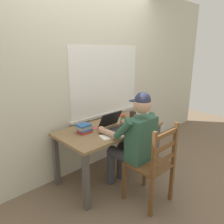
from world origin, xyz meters
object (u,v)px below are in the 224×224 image
coffee_mug_spare (136,118)px  landscape_photo_print (98,128)px  seated_person (134,139)px  coffee_mug_dark (133,114)px  computer_mouse (133,124)px  coffee_mug_white (117,119)px  book_stack_side (118,117)px  wooden_chair (153,165)px  desk (110,134)px  book_stack_main (84,128)px  laptop (116,126)px

coffee_mug_spare → landscape_photo_print: 0.58m
seated_person → coffee_mug_dark: seated_person is taller
landscape_photo_print → coffee_mug_dark: bearing=14.0°
computer_mouse → coffee_mug_spare: (0.13, 0.06, 0.03)m
coffee_mug_white → book_stack_side: size_ratio=0.67×
wooden_chair → coffee_mug_spare: wooden_chair is taller
seated_person → desk: bearing=86.8°
seated_person → landscape_photo_print: 0.54m
book_stack_side → coffee_mug_dark: bearing=-30.0°
book_stack_main → landscape_photo_print: size_ratio=1.50×
coffee_mug_white → coffee_mug_spare: bearing=-35.3°
coffee_mug_white → landscape_photo_print: coffee_mug_white is taller
coffee_mug_white → book_stack_main: book_stack_main is taller
coffee_mug_spare → seated_person: bearing=-142.1°
wooden_chair → coffee_mug_dark: size_ratio=7.85×
wooden_chair → book_stack_main: (-0.32, 0.79, 0.30)m
computer_mouse → coffee_mug_dark: bearing=42.2°
seated_person → coffee_mug_spare: bearing=37.9°
coffee_mug_dark → laptop: bearing=-159.9°
seated_person → landscape_photo_print: (-0.10, 0.53, 0.02)m
desk → coffee_mug_spare: size_ratio=11.04×
coffee_mug_spare → book_stack_main: book_stack_main is taller
book_stack_side → wooden_chair: bearing=-112.5°
coffee_mug_spare → book_stack_main: (-0.77, 0.17, 0.01)m
laptop → book_stack_main: size_ratio=1.72×
desk → computer_mouse: 0.34m
desk → landscape_photo_print: (-0.13, 0.09, 0.10)m
desk → book_stack_side: book_stack_side is taller
book_stack_side → landscape_photo_print: 0.49m
seated_person → landscape_photo_print: size_ratio=9.64×
computer_mouse → coffee_mug_spare: 0.15m
seated_person → wooden_chair: seated_person is taller
book_stack_side → coffee_mug_spare: bearing=-76.4°
laptop → coffee_mug_spare: laptop is taller
book_stack_side → landscape_photo_print: book_stack_side is taller
desk → seated_person: size_ratio=1.09×
coffee_mug_dark → landscape_photo_print: bearing=179.5°
desk → coffee_mug_white: bearing=19.6°
laptop → landscape_photo_print: bearing=119.5°
wooden_chair → seated_person: bearing=90.0°
book_stack_main → book_stack_side: 0.71m
coffee_mug_white → book_stack_side: 0.20m
laptop → coffee_mug_white: size_ratio=2.74×
landscape_photo_print → wooden_chair: bearing=-68.3°
desk → laptop: laptop is taller
seated_person → laptop: 0.33m
coffee_mug_spare → book_stack_side: coffee_mug_spare is taller
wooden_chair → coffee_mug_dark: 1.02m
coffee_mug_dark → coffee_mug_spare: same height
book_stack_side → book_stack_main: bearing=-170.7°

